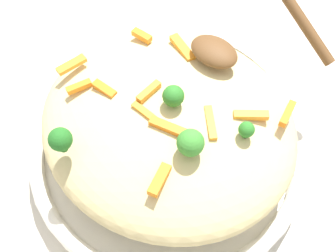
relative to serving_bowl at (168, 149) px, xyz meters
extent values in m
plane|color=beige|center=(0.00, 0.00, -0.02)|extent=(2.40, 2.40, 0.00)
cylinder|color=white|center=(0.00, 0.00, -0.01)|extent=(0.31, 0.31, 0.02)
torus|color=white|center=(0.00, 0.00, 0.01)|extent=(0.33, 0.33, 0.02)
torus|color=black|center=(0.00, 0.00, 0.01)|extent=(0.33, 0.33, 0.00)
ellipsoid|color=#DBC689|center=(0.00, 0.00, 0.06)|extent=(0.29, 0.27, 0.09)
cube|color=orange|center=(0.05, -0.07, 0.10)|extent=(0.02, 0.03, 0.01)
cube|color=orange|center=(-0.09, -0.04, 0.10)|extent=(0.02, 0.03, 0.01)
cube|color=orange|center=(-0.06, -0.03, 0.10)|extent=(0.03, 0.01, 0.01)
cube|color=orange|center=(-0.01, -0.03, 0.10)|extent=(0.03, 0.01, 0.01)
cube|color=orange|center=(-0.12, -0.03, 0.10)|extent=(0.02, 0.04, 0.01)
cube|color=orange|center=(0.10, 0.07, 0.10)|extent=(0.01, 0.03, 0.01)
cube|color=orange|center=(0.07, 0.04, 0.10)|extent=(0.03, 0.03, 0.01)
cube|color=orange|center=(0.05, 0.01, 0.10)|extent=(0.03, 0.03, 0.01)
cube|color=orange|center=(0.02, -0.03, 0.10)|extent=(0.04, 0.02, 0.01)
cube|color=orange|center=(-0.04, 0.07, 0.10)|extent=(0.04, 0.02, 0.01)
cube|color=orange|center=(-0.08, 0.05, 0.10)|extent=(0.02, 0.01, 0.01)
cube|color=orange|center=(-0.02, -0.01, 0.10)|extent=(0.01, 0.03, 0.01)
cylinder|color=#296820|center=(0.08, 0.02, 0.10)|extent=(0.01, 0.01, 0.01)
sphere|color=#2D7A28|center=(0.08, 0.02, 0.11)|extent=(0.02, 0.02, 0.02)
cylinder|color=#205B1C|center=(-0.04, -0.11, 0.10)|extent=(0.01, 0.01, 0.01)
sphere|color=#236B23|center=(-0.04, -0.11, 0.11)|extent=(0.02, 0.02, 0.02)
cylinder|color=#296820|center=(0.01, 0.00, 0.10)|extent=(0.01, 0.01, 0.01)
sphere|color=#2D7A28|center=(0.01, 0.00, 0.11)|extent=(0.02, 0.02, 0.02)
cylinder|color=#377928|center=(0.05, -0.03, 0.10)|extent=(0.01, 0.01, 0.01)
sphere|color=#3D8E33|center=(0.05, -0.03, 0.11)|extent=(0.03, 0.03, 0.03)
ellipsoid|color=brown|center=(0.00, 0.08, 0.11)|extent=(0.06, 0.04, 0.02)
camera|label=1|loc=(0.17, -0.21, 0.48)|focal=47.86mm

